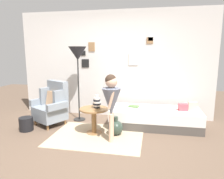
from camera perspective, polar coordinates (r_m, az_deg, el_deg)
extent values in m
plane|color=brown|center=(3.65, -5.42, -15.86)|extent=(12.00, 12.00, 0.00)
cube|color=silver|center=(5.18, 0.53, 6.92)|extent=(4.80, 0.10, 2.60)
cube|color=black|center=(5.31, -7.35, 7.17)|extent=(0.19, 0.02, 0.21)
cube|color=slate|center=(5.31, -7.36, 7.17)|extent=(0.15, 0.01, 0.16)
cube|color=olive|center=(5.37, -9.45, 10.67)|extent=(0.11, 0.02, 0.17)
cube|color=#B0B0A8|center=(5.37, -9.47, 10.67)|extent=(0.09, 0.01, 0.13)
cube|color=white|center=(5.06, 5.89, 8.27)|extent=(0.22, 0.02, 0.28)
cube|color=#5B5B56|center=(5.05, 5.88, 8.27)|extent=(0.17, 0.01, 0.22)
cube|color=white|center=(5.04, 10.66, 13.68)|extent=(0.12, 0.02, 0.11)
cube|color=#ADADA8|center=(5.04, 10.65, 13.68)|extent=(0.09, 0.01, 0.09)
cube|color=black|center=(5.34, -8.39, 9.91)|extent=(0.21, 0.02, 0.12)
cube|color=silver|center=(5.33, -8.40, 9.90)|extent=(0.16, 0.01, 0.09)
cube|color=olive|center=(5.25, -5.63, 11.63)|extent=(0.16, 0.02, 0.22)
cube|color=#63635E|center=(5.25, -5.64, 11.63)|extent=(0.12, 0.01, 0.17)
cube|color=olive|center=(5.04, 10.39, 13.15)|extent=(0.15, 0.02, 0.15)
cube|color=silver|center=(5.03, 10.38, 13.15)|extent=(0.12, 0.01, 0.12)
cube|color=tan|center=(4.11, -4.16, -12.68)|extent=(1.74, 1.32, 0.01)
cylinder|color=#9E7042|center=(4.97, -20.33, -8.48)|extent=(0.04, 0.04, 0.12)
cylinder|color=#9E7042|center=(4.58, -17.29, -9.92)|extent=(0.04, 0.04, 0.12)
cylinder|color=#9E7042|center=(5.19, -16.01, -7.43)|extent=(0.04, 0.04, 0.12)
cylinder|color=#9E7042|center=(4.82, -12.77, -8.68)|extent=(0.04, 0.04, 0.12)
cube|color=gray|center=(4.82, -16.74, -6.24)|extent=(0.80, 0.78, 0.30)
cube|color=gray|center=(4.85, -14.73, -0.88)|extent=(0.59, 0.41, 0.55)
cube|color=gray|center=(5.01, -17.65, -1.64)|extent=(0.22, 0.31, 0.39)
cube|color=gray|center=(4.58, -14.15, -2.55)|extent=(0.22, 0.31, 0.39)
cube|color=gray|center=(5.03, -19.13, -3.10)|extent=(0.32, 0.48, 0.14)
cube|color=gray|center=(4.49, -14.77, -4.46)|extent=(0.32, 0.48, 0.14)
cube|color=tan|center=(4.80, -15.96, -2.46)|extent=(0.39, 0.32, 0.33)
cube|color=#4C4742|center=(4.66, 11.61, -8.93)|extent=(1.90, 0.81, 0.18)
cube|color=white|center=(4.59, 11.70, -6.58)|extent=(1.90, 0.81, 0.22)
cube|color=beige|center=(4.66, 21.32, -4.28)|extent=(0.18, 0.13, 0.18)
cube|color=#D64C56|center=(4.58, 19.04, -4.63)|extent=(0.20, 0.14, 0.14)
cylinder|color=olive|center=(4.27, -4.94, -11.73)|extent=(0.31, 0.31, 0.02)
cylinder|color=olive|center=(4.18, -4.99, -8.66)|extent=(0.10, 0.10, 0.46)
cylinder|color=olive|center=(4.11, -5.04, -5.41)|extent=(0.56, 0.56, 0.03)
cylinder|color=black|center=(4.14, -4.19, -4.83)|extent=(0.12, 0.12, 0.03)
cylinder|color=silver|center=(4.13, -4.20, -4.37)|extent=(0.14, 0.14, 0.03)
cylinder|color=black|center=(4.12, -4.20, -3.91)|extent=(0.16, 0.16, 0.03)
cylinder|color=silver|center=(4.11, -4.21, -3.44)|extent=(0.16, 0.16, 0.03)
cylinder|color=black|center=(4.10, -4.21, -2.98)|extent=(0.14, 0.14, 0.03)
cylinder|color=silver|center=(4.10, -4.22, -2.51)|extent=(0.12, 0.12, 0.03)
cylinder|color=silver|center=(4.09, -4.23, -1.86)|extent=(0.06, 0.06, 0.06)
cylinder|color=black|center=(5.09, -8.94, -8.10)|extent=(0.28, 0.28, 0.02)
cylinder|color=black|center=(4.90, -9.22, 1.11)|extent=(0.03, 0.03, 1.63)
cone|color=#232328|center=(4.83, -9.47, 9.79)|extent=(0.41, 0.41, 0.31)
cylinder|color=#D8AD8E|center=(3.75, -0.32, -10.72)|extent=(0.07, 0.07, 0.52)
cylinder|color=#D8AD8E|center=(3.85, -0.05, -10.19)|extent=(0.07, 0.07, 0.52)
cone|color=slate|center=(3.66, -0.19, -3.49)|extent=(0.34, 0.34, 0.50)
cylinder|color=slate|center=(3.62, -0.19, -0.95)|extent=(0.17, 0.17, 0.19)
cylinder|color=#D8AD8E|center=(3.52, -0.22, -2.85)|extent=(0.14, 0.05, 0.33)
cylinder|color=#D8AD8E|center=(3.75, 0.44, -2.02)|extent=(0.14, 0.05, 0.33)
sphere|color=#D8AD8E|center=(3.59, -0.19, 2.19)|extent=(0.21, 0.21, 0.21)
sphere|color=#38281E|center=(3.59, -0.35, 2.61)|extent=(0.20, 0.20, 0.20)
cube|color=#547640|center=(4.65, 6.03, -4.61)|extent=(0.25, 0.20, 0.03)
sphere|color=#2D3D33|center=(4.12, 1.05, -10.50)|extent=(0.29, 0.29, 0.29)
cylinder|color=#2D3D33|center=(4.06, 1.06, -8.07)|extent=(0.08, 0.08, 0.09)
cylinder|color=black|center=(4.69, -22.57, -8.76)|extent=(0.28, 0.28, 0.28)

